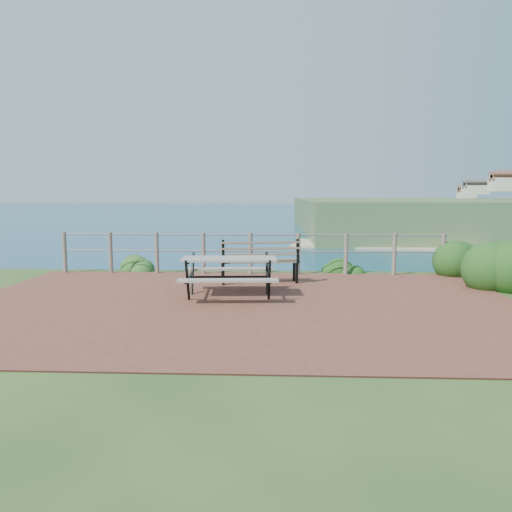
{
  "coord_description": "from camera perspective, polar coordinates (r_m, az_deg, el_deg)",
  "views": [
    {
      "loc": [
        0.69,
        -8.64,
        1.93
      ],
      "look_at": [
        0.24,
        0.96,
        0.75
      ],
      "focal_mm": 35.0,
      "sensor_mm": 36.0,
      "label": 1
    }
  ],
  "objects": [
    {
      "name": "ocean",
      "position": [
        208.65,
        2.49,
        6.48
      ],
      "size": [
        1200.0,
        1200.0,
        0.0
      ],
      "primitive_type": "plane",
      "color": "#155A81",
      "rests_on": "ground"
    },
    {
      "name": "park_bench",
      "position": [
        10.84,
        0.39,
        0.17
      ],
      "size": [
        1.77,
        0.7,
        0.97
      ],
      "rotation": [
        0.0,
        0.0,
        0.16
      ],
      "color": "brown",
      "rests_on": "ground"
    },
    {
      "name": "shrub_lip_west",
      "position": [
        13.25,
        -13.3,
        -1.56
      ],
      "size": [
        0.81,
        0.81,
        0.57
      ],
      "primitive_type": "ellipsoid",
      "color": "#2F5A21",
      "rests_on": "ground"
    },
    {
      "name": "shrub_right_front",
      "position": [
        11.4,
        26.79,
        -3.51
      ],
      "size": [
        1.52,
        1.52,
        2.15
      ],
      "primitive_type": "ellipsoid",
      "color": "#1E4715",
      "rests_on": "ground"
    },
    {
      "name": "ground",
      "position": [
        8.88,
        -1.87,
        -5.56
      ],
      "size": [
        10.0,
        7.0,
        0.12
      ],
      "primitive_type": "cube",
      "color": "brown",
      "rests_on": "ground"
    },
    {
      "name": "picnic_table",
      "position": [
        9.37,
        -3.09,
        -1.94
      ],
      "size": [
        1.8,
        1.52,
        0.74
      ],
      "rotation": [
        0.0,
        0.0,
        0.07
      ],
      "color": "gray",
      "rests_on": "ground"
    },
    {
      "name": "safety_railing",
      "position": [
        12.09,
        -0.63,
        0.56
      ],
      "size": [
        9.4,
        0.1,
        1.0
      ],
      "color": "#6B5B4C",
      "rests_on": "ground"
    },
    {
      "name": "shrub_lip_east",
      "position": [
        12.72,
        9.97,
        -1.83
      ],
      "size": [
        0.79,
        0.79,
        0.54
      ],
      "primitive_type": "ellipsoid",
      "color": "#1E4715",
      "rests_on": "ground"
    },
    {
      "name": "shrub_right_edge",
      "position": [
        13.19,
        21.77,
        -1.91
      ],
      "size": [
        1.1,
        1.1,
        1.57
      ],
      "primitive_type": "ellipsoid",
      "color": "#1E4715",
      "rests_on": "ground"
    }
  ]
}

